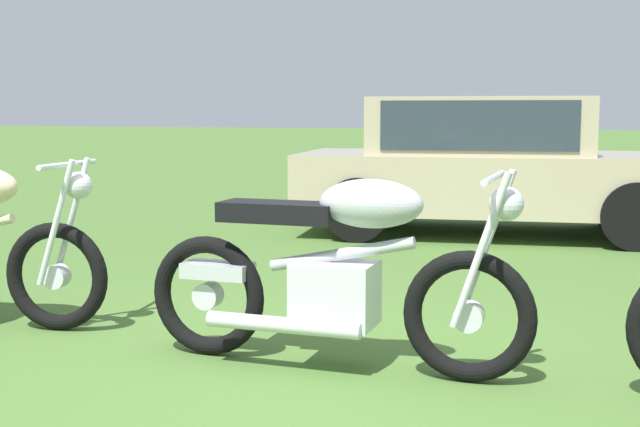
% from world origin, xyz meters
% --- Properties ---
extents(ground_plane, '(120.00, 120.00, 0.00)m').
position_xyz_m(ground_plane, '(0.00, 0.00, 0.00)').
color(ground_plane, '#476B2D').
extents(motorcycle_silver, '(2.01, 0.64, 1.02)m').
position_xyz_m(motorcycle_silver, '(0.06, 0.27, 0.48)').
color(motorcycle_silver, black).
rests_on(motorcycle_silver, ground).
extents(car_beige, '(4.22, 2.33, 1.43)m').
position_xyz_m(car_beige, '(-0.00, 5.23, 0.80)').
color(car_beige, '#BCAD8C').
rests_on(car_beige, ground).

